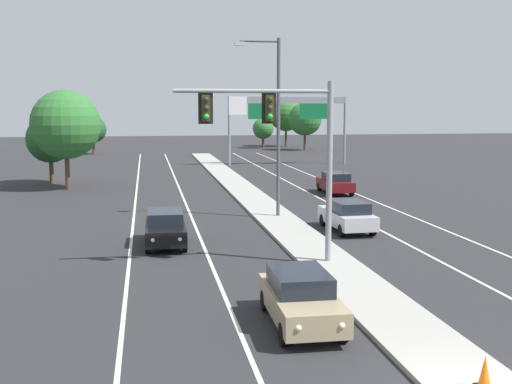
# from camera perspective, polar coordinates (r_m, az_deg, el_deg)

# --- Properties ---
(median_island) EXTENTS (2.40, 110.00, 0.15)m
(median_island) POSITION_cam_1_polar(r_m,az_deg,el_deg) (31.32, 3.59, -3.86)
(median_island) COLOR #9E9B93
(median_island) RESTS_ON ground
(lane_stripe_oncoming_center) EXTENTS (0.14, 100.00, 0.01)m
(lane_stripe_oncoming_center) POSITION_cam_1_polar(r_m,az_deg,el_deg) (37.45, -5.95, -2.09)
(lane_stripe_oncoming_center) COLOR silver
(lane_stripe_oncoming_center) RESTS_ON ground
(lane_stripe_receding_center) EXTENTS (0.14, 100.00, 0.01)m
(lane_stripe_receding_center) POSITION_cam_1_polar(r_m,az_deg,el_deg) (39.22, 7.89, -1.68)
(lane_stripe_receding_center) COLOR silver
(lane_stripe_receding_center) RESTS_ON ground
(edge_stripe_left) EXTENTS (0.14, 100.00, 0.01)m
(edge_stripe_left) POSITION_cam_1_polar(r_m,az_deg,el_deg) (37.38, -11.00, -2.21)
(edge_stripe_left) COLOR silver
(edge_stripe_left) RESTS_ON ground
(edge_stripe_right) EXTENTS (0.14, 100.00, 0.01)m
(edge_stripe_right) POSITION_cam_1_polar(r_m,az_deg,el_deg) (40.34, 12.36, -1.52)
(edge_stripe_right) COLOR silver
(edge_stripe_right) RESTS_ON ground
(overhead_signal_mast) EXTENTS (6.27, 0.44, 7.20)m
(overhead_signal_mast) POSITION_cam_1_polar(r_m,az_deg,el_deg) (24.68, 2.33, 5.25)
(overhead_signal_mast) COLOR gray
(overhead_signal_mast) RESTS_ON median_island
(street_lamp_median) EXTENTS (2.58, 0.28, 10.00)m
(street_lamp_median) POSITION_cam_1_polar(r_m,az_deg,el_deg) (35.71, 1.69, 6.81)
(street_lamp_median) COLOR #4C4C51
(street_lamp_median) RESTS_ON median_island
(car_oncoming_tan) EXTENTS (1.88, 4.50, 1.58)m
(car_oncoming_tan) POSITION_cam_1_polar(r_m,az_deg,el_deg) (18.68, 4.06, -9.50)
(car_oncoming_tan) COLOR tan
(car_oncoming_tan) RESTS_ON ground
(car_oncoming_black) EXTENTS (1.87, 4.49, 1.58)m
(car_oncoming_black) POSITION_cam_1_polar(r_m,az_deg,el_deg) (29.38, -8.20, -3.21)
(car_oncoming_black) COLOR black
(car_oncoming_black) RESTS_ON ground
(car_receding_silver) EXTENTS (1.93, 4.51, 1.58)m
(car_receding_silver) POSITION_cam_1_polar(r_m,az_deg,el_deg) (32.74, 8.27, -2.09)
(car_receding_silver) COLOR #B7B7BC
(car_receding_silver) RESTS_ON ground
(car_receding_darkred) EXTENTS (1.88, 4.50, 1.58)m
(car_receding_darkred) POSITION_cam_1_polar(r_m,az_deg,el_deg) (46.74, 7.20, 0.85)
(car_receding_darkred) COLOR #5B0F14
(car_receding_darkred) RESTS_ON ground
(traffic_cone_median_nose) EXTENTS (0.36, 0.36, 0.74)m
(traffic_cone_median_nose) POSITION_cam_1_polar(r_m,az_deg,el_deg) (15.37, 20.01, -15.07)
(traffic_cone_median_nose) COLOR black
(traffic_cone_median_nose) RESTS_ON median_island
(highway_sign_gantry) EXTENTS (13.28, 0.42, 7.50)m
(highway_sign_gantry) POSITION_cam_1_polar(r_m,az_deg,el_deg) (69.46, 2.92, 7.54)
(highway_sign_gantry) COLOR gray
(highway_sign_gantry) RESTS_ON ground
(tree_far_right_a) EXTENTS (4.87, 4.87, 7.05)m
(tree_far_right_a) POSITION_cam_1_polar(r_m,az_deg,el_deg) (93.43, 4.46, 6.60)
(tree_far_right_a) COLOR #4C3823
(tree_far_right_a) RESTS_ON ground
(tree_far_right_b) EXTENTS (5.57, 5.57, 8.06)m
(tree_far_right_b) POSITION_cam_1_polar(r_m,az_deg,el_deg) (102.11, 2.74, 7.08)
(tree_far_right_b) COLOR #4C3823
(tree_far_right_b) RESTS_ON ground
(tree_far_right_c) EXTENTS (3.23, 3.23, 4.67)m
(tree_far_right_c) POSITION_cam_1_polar(r_m,az_deg,el_deg) (97.91, 0.64, 5.76)
(tree_far_right_c) COLOR #4C3823
(tree_far_right_c) RESTS_ON ground
(tree_far_left_b) EXTENTS (3.92, 3.92, 5.68)m
(tree_far_left_b) POSITION_cam_1_polar(r_m,az_deg,el_deg) (54.97, -18.14, 4.56)
(tree_far_left_b) COLOR #4C3823
(tree_far_left_b) RESTS_ON ground
(tree_far_left_c) EXTENTS (5.30, 5.30, 7.67)m
(tree_far_left_c) POSITION_cam_1_polar(r_m,az_deg,el_deg) (50.44, -16.86, 5.86)
(tree_far_left_c) COLOR #4C3823
(tree_far_left_c) RESTS_ON ground
(tree_far_left_a) EXTENTS (3.57, 3.57, 5.16)m
(tree_far_left_a) POSITION_cam_1_polar(r_m,az_deg,el_deg) (87.80, -14.54, 5.50)
(tree_far_left_a) COLOR #4C3823
(tree_far_left_a) RESTS_ON ground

